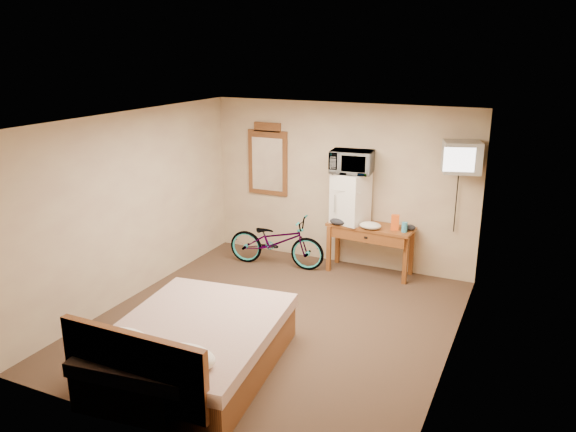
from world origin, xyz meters
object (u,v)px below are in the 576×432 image
Objects in this scene: blue_cup at (404,227)px; mini_fridge at (351,198)px; wall_mirror at (268,160)px; crt_television at (462,157)px; bicycle at (276,241)px; bed at (192,347)px; microwave at (352,162)px; desk at (370,234)px.

mini_fridge is at bearing 172.70° from blue_cup.
crt_television is at bearing -4.74° from wall_mirror.
bed is at bearing -176.87° from bicycle.
crt_television is 3.06m from wall_mirror.
microwave is at bearing 56.32° from mini_fridge.
bicycle is (-2.60, -0.32, -1.47)m from crt_television.
crt_television reaches higher than bed.
bed is (-0.54, -3.42, -1.38)m from microwave.
desk is 2.03× the size of crt_television.
crt_television is at bearing 58.45° from bed.
mini_fridge is at bearing -78.34° from bicycle.
microwave reaches higher than bed.
blue_cup reaches higher than desk.
bed is at bearing -99.03° from mini_fridge.
crt_television is 4.28m from bed.
microwave is 0.40× the size of bicycle.
mini_fridge is at bearing -130.24° from microwave.
blue_cup is (0.85, -0.11, -0.31)m from mini_fridge.
wall_mirror reaches higher than microwave.
bed is (0.52, -3.07, -0.11)m from bicycle.
desk is at bearing -14.15° from microwave.
wall_mirror is 1.34m from bicycle.
desk is 1.11× the size of wall_mirror.
bicycle is (-1.06, -0.35, -1.27)m from microwave.
mini_fridge is (-0.33, 0.04, 0.51)m from desk.
bed is at bearing -121.55° from crt_television.
desk is 1.71× the size of mini_fridge.
microwave is (-0.33, 0.04, 1.05)m from desk.
crt_television is at bearing 0.91° from desk.
crt_television is at bearing -0.92° from mini_fridge.
wall_mirror reaches higher than blue_cup.
microwave reaches higher than blue_cup.
blue_cup is 0.09× the size of bicycle.
bed is (-2.08, -3.39, -1.58)m from crt_television.
microwave is 1.21m from blue_cup.
bicycle is at bearing -53.31° from wall_mirror.
blue_cup is 0.12× the size of wall_mirror.
crt_television is 3.01m from bicycle.
bed is (-1.40, -3.31, -0.53)m from blue_cup.
wall_mirror is at bearing 175.26° from crt_television.
bed reaches higher than bicycle.
microwave is (0.00, 0.00, 0.55)m from mini_fridge.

